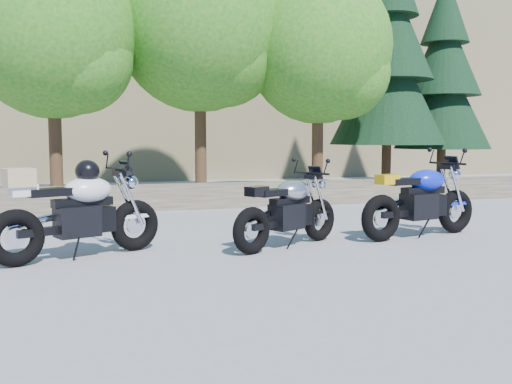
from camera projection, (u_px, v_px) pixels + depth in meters
The scene contains 11 objects.
ground at pixel (265, 267), 6.43m from camera, with size 90.00×90.00×0.00m, color gray.
stone_wall at pixel (183, 197), 11.64m from camera, with size 22.00×0.55×0.50m, color #4E4234.
hillside at pixel (168, 34), 33.25m from camera, with size 80.00×30.00×15.00m, color olive.
tree_decid_left at pixel (57, 35), 12.19m from camera, with size 3.67×3.67×5.62m.
tree_decid_mid at pixel (204, 28), 13.48m from camera, with size 4.08×4.08×6.24m.
tree_decid_right at pixel (323, 53), 13.77m from camera, with size 3.54×3.54×5.41m.
conifer_near at pixel (389, 56), 15.68m from camera, with size 3.17×3.17×7.06m.
conifer_far at pixel (444, 76), 16.93m from camera, with size 2.82×2.82×6.27m.
silver_bike at pixel (288, 211), 7.55m from camera, with size 1.78×1.05×0.98m.
white_bike at pixel (78, 210), 6.82m from camera, with size 2.03×1.01×1.18m.
blue_bike at pixel (421, 201), 8.30m from camera, with size 2.14×0.78×1.08m.
Camera 1 is at (-1.93, -6.02, 1.45)m, focal length 40.00 mm.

